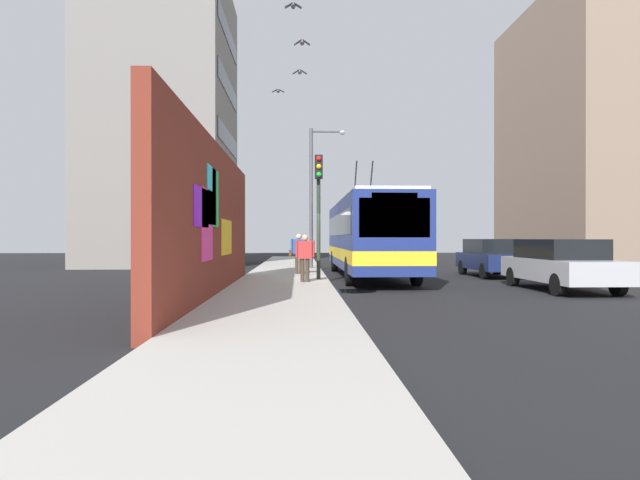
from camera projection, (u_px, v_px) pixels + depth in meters
ground_plane at (328, 283)px, 18.86m from camera, size 80.00×80.00×0.00m
sidewalk_slab at (283, 281)px, 18.80m from camera, size 48.00×3.20×0.15m
graffiti_wall at (214, 222)px, 14.42m from camera, size 13.41×0.32×4.13m
building_far_left at (165, 123)px, 32.05m from camera, size 9.71×7.68×17.15m
building_far_right at (597, 135)px, 32.00m from camera, size 12.15×8.20×15.69m
city_bus at (368, 234)px, 21.79m from camera, size 12.13×2.55×4.98m
parked_car_silver at (560, 263)px, 16.30m from camera, size 4.71×1.93×1.58m
parked_car_navy at (491, 257)px, 22.20m from camera, size 4.20×1.76×1.58m
pedestrian_midblock at (299, 250)px, 21.70m from camera, size 0.22×0.74×1.64m
pedestrian_at_curb at (305, 255)px, 17.68m from camera, size 0.22×0.65×1.58m
traffic_light at (319, 196)px, 18.79m from camera, size 0.49×0.28×4.43m
street_lamp at (315, 188)px, 26.14m from camera, size 0.44×1.78×6.89m
flying_pigeons at (292, 57)px, 19.09m from camera, size 6.83×1.55×1.39m
curbside_puddle at (353, 291)px, 16.10m from camera, size 1.43×1.43×0.00m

